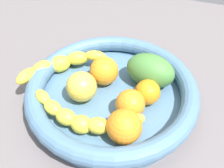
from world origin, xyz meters
TOP-DOWN VIEW (x-y plane):
  - kitchen_counter at (0.00, 0.00)cm, footprint 120.00×120.00cm
  - fruit_bowl at (0.00, 0.00)cm, footprint 37.21×37.21cm
  - banana_draped_left at (-2.40, -13.94)cm, footprint 16.72×15.92cm
  - banana_draped_right at (10.17, -2.00)cm, footprint 7.34×23.62cm
  - orange_front at (-0.61, 7.69)cm, footprint 5.40×5.40cm
  - orange_mid_left at (9.71, 6.02)cm, footprint 6.54×6.54cm
  - orange_mid_right at (-3.07, -3.09)cm, footprint 6.51×6.51cm
  - orange_rear at (3.92, 5.36)cm, footprint 5.92×5.92cm
  - apple_yellow at (3.31, -5.58)cm, footprint 6.54×6.54cm
  - mango_green at (-6.39, 6.71)cm, footprint 8.90×11.96cm

SIDE VIEW (x-z plane):
  - kitchen_counter at x=0.00cm, z-range 0.00..3.00cm
  - fruit_bowl at x=0.00cm, z-range 3.11..9.35cm
  - banana_draped_right at x=10.17cm, z-range 5.70..10.37cm
  - banana_draped_left at x=-2.40cm, z-range 5.75..10.41cm
  - orange_front at x=-0.61cm, z-range 5.43..10.84cm
  - orange_rear at x=3.92cm, z-range 5.43..11.35cm
  - orange_mid_right at x=-3.07cm, z-range 5.43..11.95cm
  - apple_yellow at x=3.31cm, z-range 5.43..11.98cm
  - orange_mid_left at x=9.71cm, z-range 5.43..11.98cm
  - mango_green at x=-6.39cm, z-range 5.43..12.84cm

